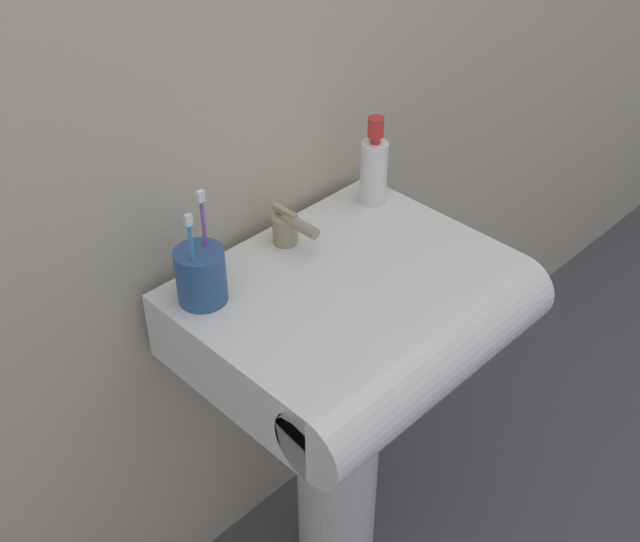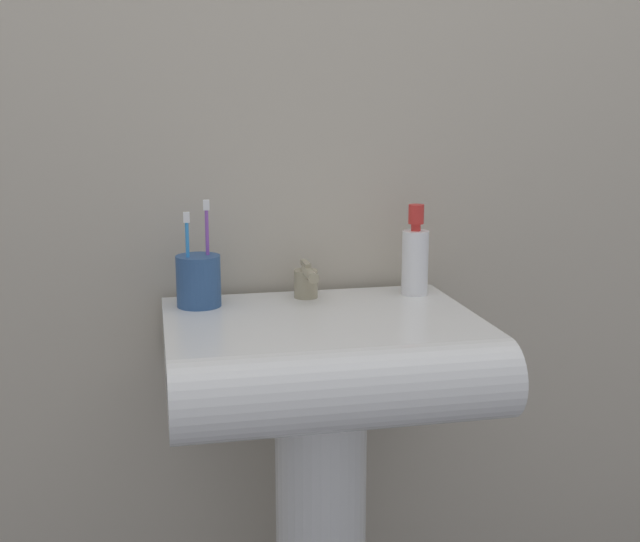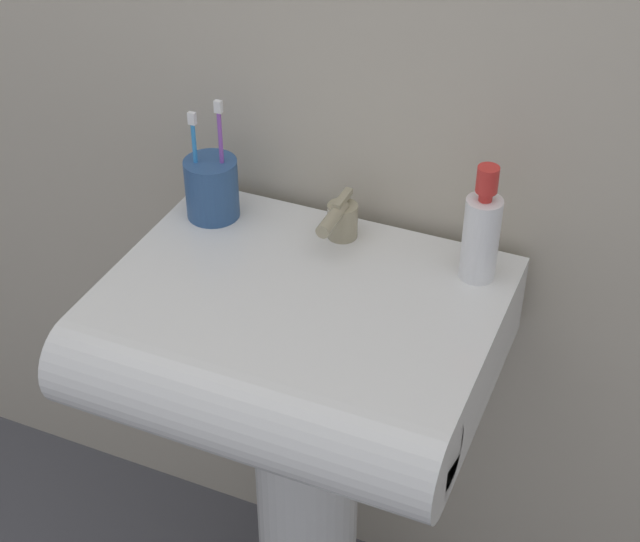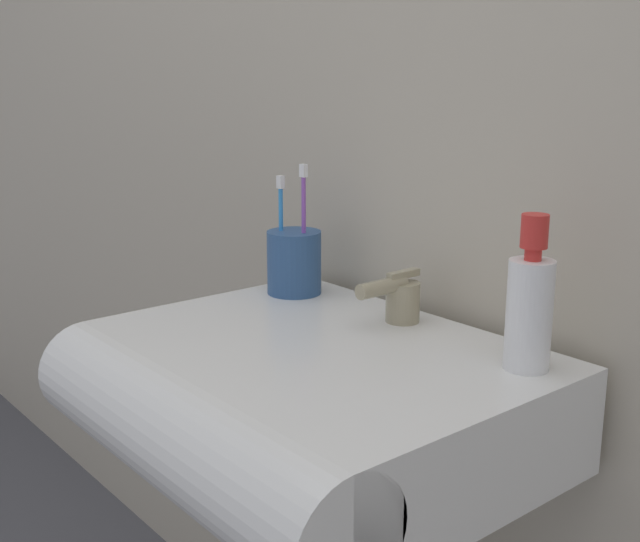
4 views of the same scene
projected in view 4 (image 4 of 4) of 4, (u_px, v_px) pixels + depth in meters
wall_back at (460, 59)px, 1.12m from camera, size 5.00×0.05×2.40m
sink_basin at (292, 402)px, 1.04m from camera, size 0.58×0.48×0.14m
faucet at (400, 298)px, 1.13m from camera, size 0.05×0.11×0.07m
toothbrush_cup at (294, 261)px, 1.28m from camera, size 0.09×0.09×0.21m
soap_bottle at (530, 307)px, 0.95m from camera, size 0.05×0.05×0.19m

